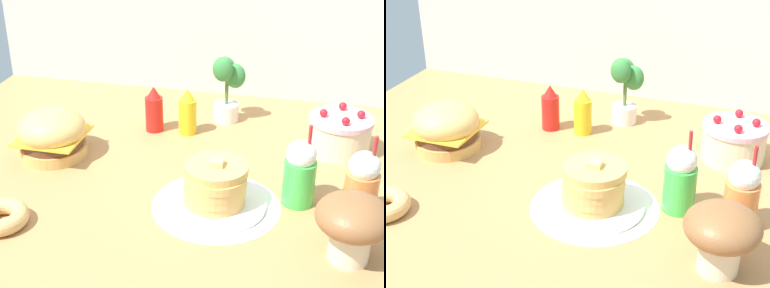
# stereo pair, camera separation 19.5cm
# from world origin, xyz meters

# --- Properties ---
(ground_plane) EXTENTS (2.18, 1.77, 0.02)m
(ground_plane) POSITION_xyz_m (0.00, 0.00, -0.01)
(ground_plane) COLOR #B27F4C
(doily_mat) EXTENTS (0.41, 0.41, 0.00)m
(doily_mat) POSITION_xyz_m (0.13, -0.06, 0.00)
(doily_mat) COLOR white
(doily_mat) RESTS_ON ground_plane
(burger) EXTENTS (0.25, 0.25, 0.18)m
(burger) POSITION_xyz_m (-0.52, 0.14, 0.08)
(burger) COLOR #DBA859
(burger) RESTS_ON ground_plane
(pancake_stack) EXTENTS (0.32, 0.32, 0.16)m
(pancake_stack) POSITION_xyz_m (0.13, -0.06, 0.07)
(pancake_stack) COLOR white
(pancake_stack) RESTS_ON doily_mat
(layer_cake) EXTENTS (0.23, 0.23, 0.17)m
(layer_cake) POSITION_xyz_m (0.50, 0.41, 0.07)
(layer_cake) COLOR beige
(layer_cake) RESTS_ON ground_plane
(ketchup_bottle) EXTENTS (0.07, 0.07, 0.19)m
(ketchup_bottle) POSITION_xyz_m (-0.22, 0.43, 0.09)
(ketchup_bottle) COLOR red
(ketchup_bottle) RESTS_ON ground_plane
(mustard_bottle) EXTENTS (0.07, 0.07, 0.19)m
(mustard_bottle) POSITION_xyz_m (-0.08, 0.43, 0.09)
(mustard_bottle) COLOR yellow
(mustard_bottle) RESTS_ON ground_plane
(cream_soda_cup) EXTENTS (0.10, 0.10, 0.28)m
(cream_soda_cup) POSITION_xyz_m (0.38, 0.02, 0.11)
(cream_soda_cup) COLOR green
(cream_soda_cup) RESTS_ON ground_plane
(orange_float_cup) EXTENTS (0.10, 0.10, 0.28)m
(orange_float_cup) POSITION_xyz_m (0.57, -0.01, 0.11)
(orange_float_cup) COLOR orange
(orange_float_cup) RESTS_ON ground_plane
(potted_plant) EXTENTS (0.13, 0.12, 0.28)m
(potted_plant) POSITION_xyz_m (0.05, 0.59, 0.15)
(potted_plant) COLOR white
(potted_plant) RESTS_ON ground_plane
(mushroom_stool) EXTENTS (0.21, 0.21, 0.20)m
(mushroom_stool) POSITION_xyz_m (0.53, -0.23, 0.12)
(mushroom_stool) COLOR beige
(mushroom_stool) RESTS_ON ground_plane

